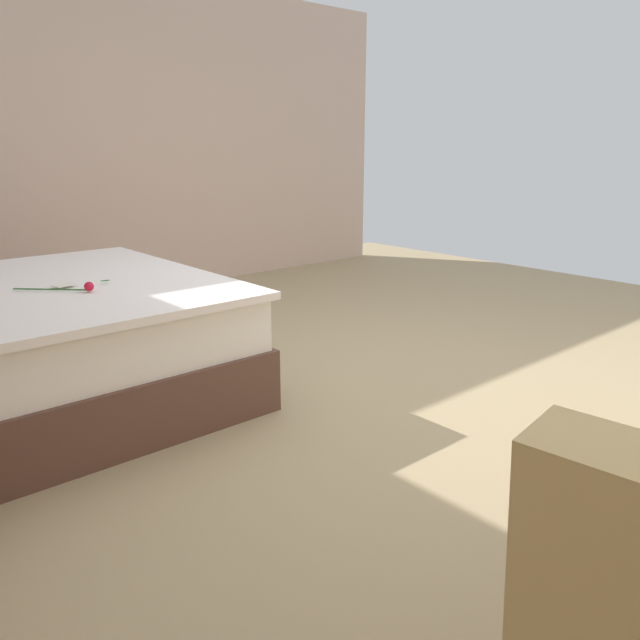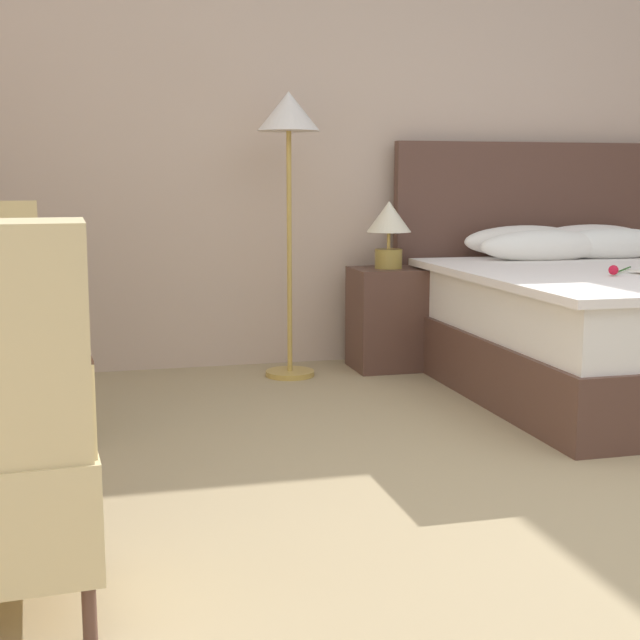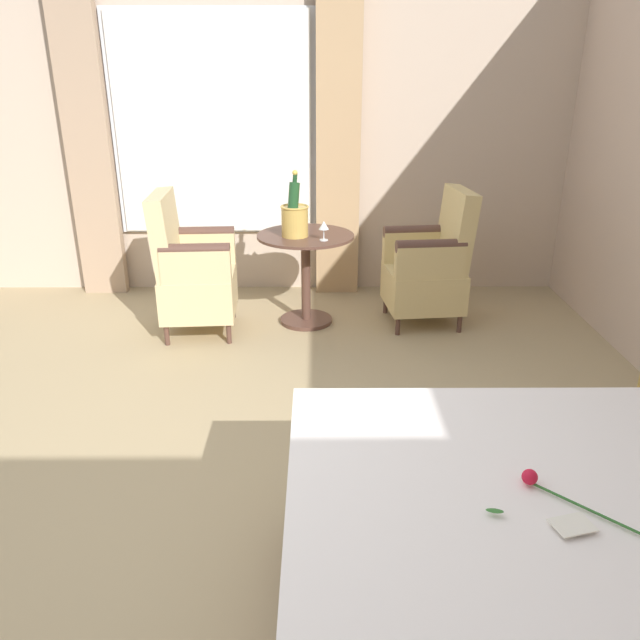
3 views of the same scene
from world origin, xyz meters
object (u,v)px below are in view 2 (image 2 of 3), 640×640
(bed, at_px, (626,319))
(bedside_lamp, at_px, (389,225))
(floor_lamp_brass, at_px, (289,138))
(nightstand, at_px, (388,319))
(wine_glass_near_bucket, at_px, (2,274))

(bed, bearing_deg, bedside_lamp, 145.26)
(floor_lamp_brass, bearing_deg, nightstand, 5.62)
(bed, height_order, bedside_lamp, bed)
(bed, xyz_separation_m, floor_lamp_brass, (-1.71, 0.70, 0.97))
(floor_lamp_brass, height_order, wine_glass_near_bucket, floor_lamp_brass)
(nightstand, relative_size, wine_glass_near_bucket, 4.30)
(wine_glass_near_bucket, bearing_deg, bedside_lamp, 41.00)
(bed, height_order, floor_lamp_brass, floor_lamp_brass)
(bed, bearing_deg, nightstand, 145.26)
(nightstand, relative_size, floor_lamp_brass, 0.38)
(floor_lamp_brass, xyz_separation_m, wine_glass_near_bucket, (-1.38, -1.67, -0.55))
(bed, distance_m, floor_lamp_brass, 2.09)
(nightstand, distance_m, bedside_lamp, 0.56)
(bed, relative_size, bedside_lamp, 5.41)
(bedside_lamp, distance_m, floor_lamp_brass, 0.78)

